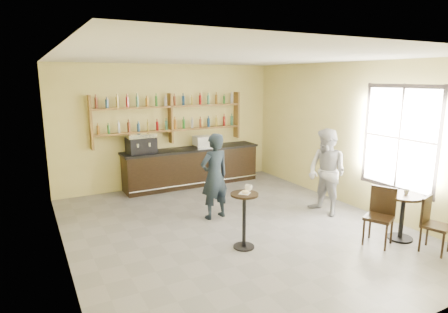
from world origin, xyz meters
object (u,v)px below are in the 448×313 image
cafe_table (402,217)px  espresso_machine (141,143)px  patron_second (327,172)px  pedestal_table (244,221)px  chair_south (436,226)px  man_main (214,176)px  pastry_case (203,142)px  chair_west (379,217)px  bar_counter (192,167)px

cafe_table → espresso_machine: bearing=123.0°
patron_second → pedestal_table: bearing=-80.7°
chair_south → cafe_table: bearing=79.1°
pedestal_table → cafe_table: 2.86m
man_main → chair_south: size_ratio=1.91×
pastry_case → chair_west: size_ratio=0.50×
chair_south → chair_west: bearing=117.1°
man_main → chair_south: bearing=120.8°
bar_counter → cafe_table: (1.89, -5.00, -0.09)m
pedestal_table → chair_west: (2.11, -1.00, 0.02)m
pastry_case → chair_south: bearing=-75.2°
espresso_machine → patron_second: (2.96, -3.38, -0.34)m
man_main → patron_second: patron_second is taller
cafe_table → pedestal_table: bearing=158.5°
bar_counter → chair_south: 5.93m
pedestal_table → chair_south: size_ratio=1.04×
pastry_case → espresso_machine: bearing=178.9°
cafe_table → patron_second: (-0.29, 1.62, 0.50)m
bar_counter → man_main: (-0.58, -2.47, 0.38)m
man_main → cafe_table: 3.57m
bar_counter → espresso_machine: (-1.37, 0.00, 0.75)m
chair_west → chair_south: chair_west is taller
bar_counter → pedestal_table: size_ratio=3.86×
chair_west → pastry_case: bearing=167.0°
pastry_case → cafe_table: 5.29m
bar_counter → espresso_machine: 1.56m
pastry_case → cafe_table: (1.55, -5.00, -0.74)m
espresso_machine → pastry_case: (1.70, 0.00, -0.10)m
chair_south → pedestal_table: bearing=133.1°
chair_west → pedestal_table: bearing=-139.8°
chair_south → patron_second: 2.29m
man_main → bar_counter: bearing=-111.1°
pedestal_table → chair_south: bearing=-31.3°
pedestal_table → chair_west: 2.34m
bar_counter → chair_south: bar_counter is taller
espresso_machine → chair_south: espresso_machine is taller
chair_west → chair_south: size_ratio=1.08×
espresso_machine → chair_west: 5.69m
man_main → patron_second: (2.18, -0.91, 0.03)m
chair_south → pastry_case: bearing=90.3°
pastry_case → man_main: man_main is taller
cafe_table → chair_south: bearing=-85.2°
bar_counter → chair_west: bearing=-74.9°
cafe_table → chair_west: chair_west is taller
espresso_machine → man_main: bearing=-77.5°
chair_west → patron_second: size_ratio=0.55×
pedestal_table → chair_west: size_ratio=0.97×
pastry_case → pedestal_table: size_ratio=0.52×
man_main → chair_south: 4.04m
espresso_machine → cafe_table: espresso_machine is taller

